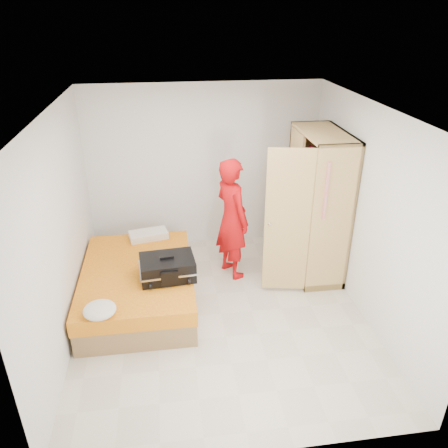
{
  "coord_description": "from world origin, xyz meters",
  "views": [
    {
      "loc": [
        -0.59,
        -4.5,
        3.55
      ],
      "look_at": [
        0.12,
        0.59,
        1.0
      ],
      "focal_mm": 35.0,
      "sensor_mm": 36.0,
      "label": 1
    }
  ],
  "objects": [
    {
      "name": "pillow",
      "position": [
        -0.91,
        1.28,
        0.55
      ],
      "size": [
        0.59,
        0.38,
        0.1
      ],
      "primitive_type": "cube",
      "rotation": [
        0.0,
        0.0,
        0.2
      ],
      "color": "white",
      "rests_on": "bed"
    },
    {
      "name": "room",
      "position": [
        0.0,
        0.0,
        1.3
      ],
      "size": [
        4.0,
        4.02,
        2.6
      ],
      "color": "beige",
      "rests_on": "ground"
    },
    {
      "name": "bed",
      "position": [
        -1.05,
        0.43,
        0.25
      ],
      "size": [
        1.42,
        2.02,
        0.5
      ],
      "color": "olive",
      "rests_on": "ground"
    },
    {
      "name": "person",
      "position": [
        0.28,
        0.97,
        0.88
      ],
      "size": [
        0.65,
        0.76,
        1.77
      ],
      "primitive_type": "imported",
      "rotation": [
        0.0,
        0.0,
        2.0
      ],
      "color": "red",
      "rests_on": "ground"
    },
    {
      "name": "round_cushion",
      "position": [
        -1.41,
        -0.47,
        0.57
      ],
      "size": [
        0.36,
        0.36,
        0.14
      ],
      "primitive_type": "ellipsoid",
      "color": "white",
      "rests_on": "bed"
    },
    {
      "name": "wardrobe",
      "position": [
        1.45,
        0.86,
        1.0
      ],
      "size": [
        1.16,
        1.2,
        2.1
      ],
      "color": "tan",
      "rests_on": "ground"
    },
    {
      "name": "suitcase",
      "position": [
        -0.65,
        0.2,
        0.63
      ],
      "size": [
        0.73,
        0.57,
        0.3
      ],
      "rotation": [
        0.0,
        0.0,
        0.08
      ],
      "color": "black",
      "rests_on": "bed"
    }
  ]
}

